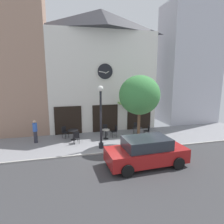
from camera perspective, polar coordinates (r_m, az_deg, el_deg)
name	(u,v)px	position (r m, az deg, el deg)	size (l,w,h in m)	color
ground_plane	(117,160)	(11.62, 1.33, -13.91)	(25.22, 11.57, 0.13)	gray
clock_building	(102,69)	(17.53, -3.04, 12.30)	(9.27, 3.93, 10.18)	silver
neighbor_building_left	(5,41)	(18.84, -28.78, 17.69)	(6.31, 4.60, 14.93)	#9E7A66
neighbor_building_right	(189,65)	(21.64, 21.50, 12.55)	(5.41, 3.47, 11.40)	#B2B2BC
street_lamp	(101,117)	(12.67, -3.28, -1.56)	(0.36, 0.36, 4.15)	black
street_tree	(140,95)	(13.21, 8.07, 4.88)	(2.78, 2.50, 4.81)	brown
cafe_table_center_right	(73,133)	(14.91, -11.31, -5.94)	(0.77, 0.77, 0.77)	black
cafe_table_rightmost	(106,133)	(14.92, -1.83, -6.08)	(0.62, 0.62, 0.72)	black
cafe_table_near_curb	(137,130)	(15.55, 7.40, -5.27)	(0.73, 0.73, 0.72)	black
cafe_chair_under_awning	(105,129)	(15.67, -2.06, -5.02)	(0.50, 0.50, 0.90)	black
cafe_chair_near_tree	(136,127)	(16.33, 7.05, -4.43)	(0.53, 0.53, 0.90)	black
cafe_chair_near_lamp	(147,130)	(15.68, 10.32, -5.19)	(0.47, 0.47, 0.90)	black
cafe_chair_curbside	(65,131)	(15.52, -13.68, -5.51)	(0.56, 0.56, 0.90)	black
cafe_chair_facing_street	(115,130)	(15.35, 0.83, -5.37)	(0.45, 0.45, 0.90)	black
cafe_chair_facing_wall	(76,136)	(14.12, -10.37, -7.04)	(0.47, 0.47, 0.90)	black
pedestrian_blue	(35,131)	(15.03, -21.53, -5.21)	(0.45, 0.45, 1.67)	#2D2D38
parked_car_red	(146,152)	(10.88, 9.95, -11.37)	(4.36, 2.15, 1.55)	maroon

